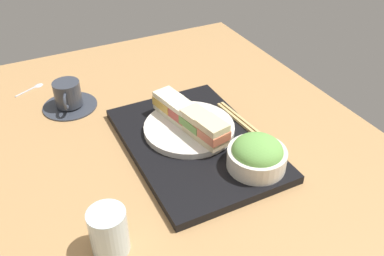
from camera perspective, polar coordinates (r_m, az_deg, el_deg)
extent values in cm
cube|color=tan|center=(92.71, -1.27, -6.31)|extent=(140.00, 100.00, 3.00)
cube|color=black|center=(97.04, 0.41, -2.12)|extent=(42.80, 29.58, 2.00)
cylinder|color=silver|center=(98.96, -0.39, 0.00)|extent=(21.71, 21.71, 1.49)
cube|color=beige|center=(92.93, 2.74, -1.55)|extent=(7.42, 6.15, 1.69)
cube|color=#CC6B4C|center=(91.78, 2.77, -0.60)|extent=(7.85, 6.43, 2.12)
cube|color=beige|center=(90.66, 2.80, 0.37)|extent=(7.42, 6.15, 1.69)
cube|color=beige|center=(96.30, 0.61, 0.01)|extent=(7.42, 6.15, 1.65)
cube|color=#669347|center=(95.25, 0.62, 0.89)|extent=(7.59, 6.49, 1.96)
cube|color=beige|center=(94.22, 0.62, 1.78)|extent=(7.42, 6.15, 1.65)
cube|color=#EFE5C1|center=(99.96, -1.37, 1.36)|extent=(7.42, 6.15, 1.23)
cube|color=#B74C42|center=(98.98, -1.38, 2.19)|extent=(7.46, 6.27, 2.25)
cube|color=#EFE5C1|center=(98.03, -1.39, 3.04)|extent=(7.42, 6.15, 1.23)
cube|color=#EFE5C1|center=(103.64, -3.21, 2.74)|extent=(7.42, 6.15, 1.35)
cube|color=gold|center=(102.70, -3.24, 3.55)|extent=(7.51, 6.50, 2.12)
cube|color=#EFE5C1|center=(101.78, -3.27, 4.38)|extent=(7.42, 6.15, 1.35)
cylinder|color=silver|center=(88.95, 8.88, -4.18)|extent=(12.62, 12.62, 4.27)
ellipsoid|color=#6BA84C|center=(87.60, 9.00, -3.11)|extent=(10.81, 10.81, 5.95)
cube|color=tan|center=(101.97, 7.59, 0.59)|extent=(21.77, 2.49, 0.70)
cube|color=tan|center=(101.39, 7.10, 0.41)|extent=(21.77, 2.49, 0.70)
cylinder|color=#333842|center=(116.24, -16.44, 3.01)|extent=(14.37, 14.37, 0.80)
cylinder|color=#333842|center=(114.36, -16.75, 4.57)|extent=(7.05, 7.05, 6.62)
cylinder|color=#382111|center=(112.94, -17.00, 5.82)|extent=(6.48, 6.48, 0.40)
torus|color=#333842|center=(110.87, -16.95, 3.47)|extent=(4.53, 2.20, 4.51)
cylinder|color=silver|center=(74.97, -11.38, -13.76)|extent=(6.77, 6.77, 9.00)
cube|color=silver|center=(127.35, -21.74, 4.80)|extent=(4.03, 7.16, 0.50)
ellipsoid|color=silver|center=(129.00, -20.38, 5.62)|extent=(3.06, 3.41, 0.80)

